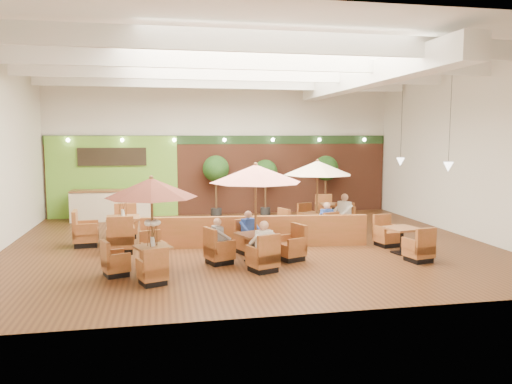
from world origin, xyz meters
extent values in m
plane|color=#381E0F|center=(0.00, 0.00, 0.00)|extent=(14.00, 14.00, 0.00)
cube|color=silver|center=(0.00, 6.00, 2.75)|extent=(14.00, 0.04, 5.50)
cube|color=silver|center=(0.00, -6.00, 2.75)|extent=(14.00, 0.04, 5.50)
cube|color=silver|center=(7.00, 0.00, 2.75)|extent=(0.04, 12.00, 5.50)
cube|color=white|center=(0.00, 0.00, 5.50)|extent=(14.00, 12.00, 0.04)
cube|color=brown|center=(0.00, 5.94, 1.60)|extent=(13.90, 0.10, 3.20)
cube|color=#1E3819|center=(0.00, 5.93, 3.05)|extent=(13.90, 0.12, 0.35)
cube|color=#6EB033|center=(-4.40, 5.88, 1.60)|extent=(5.00, 0.08, 3.20)
cube|color=black|center=(-4.40, 5.80, 2.40)|extent=(2.60, 0.08, 0.70)
cube|color=white|center=(3.50, 0.00, 4.95)|extent=(0.60, 11.00, 0.60)
cube|color=white|center=(0.00, -4.00, 5.15)|extent=(13.60, 0.12, 0.45)
cube|color=white|center=(0.00, -1.30, 5.15)|extent=(13.60, 0.12, 0.45)
cube|color=white|center=(0.00, 1.30, 5.15)|extent=(13.60, 0.12, 0.45)
cube|color=white|center=(0.00, 4.00, 5.15)|extent=(13.60, 0.12, 0.45)
cylinder|color=black|center=(5.80, -1.00, 3.90)|extent=(0.01, 0.01, 3.20)
cone|color=white|center=(5.80, -1.00, 2.30)|extent=(0.28, 0.28, 0.28)
cylinder|color=black|center=(5.80, 2.00, 3.90)|extent=(0.01, 0.01, 3.20)
cone|color=white|center=(5.80, 2.00, 2.30)|extent=(0.28, 0.28, 0.28)
sphere|color=#FFEAC6|center=(-6.00, 5.70, 3.05)|extent=(0.14, 0.14, 0.14)
sphere|color=#FFEAC6|center=(-4.00, 5.70, 3.05)|extent=(0.14, 0.14, 0.14)
sphere|color=#FFEAC6|center=(-2.00, 5.70, 3.05)|extent=(0.14, 0.14, 0.14)
sphere|color=#FFEAC6|center=(0.00, 5.70, 3.05)|extent=(0.14, 0.14, 0.14)
sphere|color=#FFEAC6|center=(2.00, 5.70, 3.05)|extent=(0.14, 0.14, 0.14)
sphere|color=#FFEAC6|center=(4.00, 5.70, 3.05)|extent=(0.14, 0.14, 0.14)
sphere|color=#FFEAC6|center=(6.00, 5.70, 3.05)|extent=(0.14, 0.14, 0.14)
cube|color=beige|center=(-4.40, 5.10, 0.55)|extent=(3.00, 0.70, 1.10)
cube|color=brown|center=(-4.40, 5.10, 1.15)|extent=(3.00, 0.75, 0.06)
cube|color=brown|center=(0.10, -0.43, 0.45)|extent=(6.52, 0.86, 0.91)
cube|color=brown|center=(-2.77, -2.78, 0.64)|extent=(0.97, 0.97, 0.05)
cylinder|color=black|center=(-2.77, -2.78, 0.33)|extent=(0.09, 0.09, 0.58)
cube|color=black|center=(-2.77, -2.78, 0.02)|extent=(0.51, 0.51, 0.04)
cube|color=brown|center=(-2.77, -3.62, 0.27)|extent=(0.71, 0.71, 0.28)
cube|color=brown|center=(-2.85, -3.83, 0.53)|extent=(0.54, 0.27, 0.62)
cube|color=brown|center=(-3.01, -3.71, 0.44)|extent=(0.24, 0.48, 0.25)
cube|color=brown|center=(-2.53, -3.53, 0.44)|extent=(0.24, 0.48, 0.25)
cube|color=black|center=(-2.77, -3.62, 0.06)|extent=(0.63, 0.63, 0.12)
cube|color=brown|center=(-2.77, -1.94, 0.27)|extent=(0.71, 0.71, 0.28)
cube|color=brown|center=(-2.69, -1.73, 0.53)|extent=(0.54, 0.27, 0.62)
cube|color=brown|center=(-2.53, -1.85, 0.44)|extent=(0.24, 0.48, 0.25)
cube|color=brown|center=(-3.01, -2.03, 0.44)|extent=(0.24, 0.48, 0.25)
cube|color=black|center=(-2.77, -1.94, 0.06)|extent=(0.63, 0.63, 0.12)
cube|color=brown|center=(-3.61, -2.78, 0.27)|extent=(0.71, 0.71, 0.28)
cube|color=brown|center=(-3.39, -2.86, 0.53)|extent=(0.27, 0.54, 0.62)
cube|color=brown|center=(-3.70, -2.54, 0.44)|extent=(0.48, 0.24, 0.25)
cube|color=brown|center=(-3.52, -3.02, 0.44)|extent=(0.48, 0.24, 0.25)
cube|color=black|center=(-3.61, -2.78, 0.06)|extent=(0.63, 0.63, 0.12)
cylinder|color=brown|center=(-2.77, -2.78, 1.10)|extent=(0.06, 0.06, 2.21)
cone|color=#512217|center=(-2.77, -2.78, 2.03)|extent=(2.12, 2.12, 0.45)
sphere|color=brown|center=(-2.77, -2.78, 2.26)|extent=(0.10, 0.10, 0.10)
cylinder|color=silver|center=(-2.77, -2.78, 0.77)|extent=(0.10, 0.10, 0.22)
cube|color=brown|center=(-0.21, -2.12, 0.71)|extent=(1.08, 1.08, 0.06)
cylinder|color=black|center=(-0.21, -2.12, 0.36)|extent=(0.10, 0.10, 0.65)
cube|color=black|center=(-0.21, -2.12, 0.02)|extent=(0.57, 0.57, 0.04)
cube|color=brown|center=(-0.21, -3.05, 0.29)|extent=(0.79, 0.79, 0.31)
cube|color=brown|center=(-0.31, -3.29, 0.59)|extent=(0.60, 0.31, 0.69)
cube|color=brown|center=(-0.48, -3.16, 0.49)|extent=(0.27, 0.53, 0.27)
cube|color=brown|center=(0.05, -2.95, 0.49)|extent=(0.27, 0.53, 0.27)
cube|color=black|center=(-0.21, -3.05, 0.07)|extent=(0.70, 0.70, 0.14)
cube|color=brown|center=(-0.21, -1.19, 0.29)|extent=(0.79, 0.79, 0.31)
cube|color=brown|center=(-0.12, -0.96, 0.59)|extent=(0.60, 0.31, 0.69)
cube|color=brown|center=(0.05, -1.09, 0.49)|extent=(0.27, 0.53, 0.27)
cube|color=brown|center=(-0.48, -1.30, 0.49)|extent=(0.27, 0.53, 0.27)
cube|color=black|center=(-0.21, -1.19, 0.07)|extent=(0.70, 0.70, 0.14)
cube|color=brown|center=(-1.14, -2.12, 0.29)|extent=(0.79, 0.79, 0.31)
cube|color=brown|center=(-0.91, -2.22, 0.59)|extent=(0.31, 0.60, 0.69)
cube|color=brown|center=(-1.25, -1.86, 0.49)|extent=(0.53, 0.27, 0.27)
cube|color=brown|center=(-1.04, -2.39, 0.49)|extent=(0.53, 0.27, 0.27)
cube|color=black|center=(-1.14, -2.12, 0.07)|extent=(0.70, 0.70, 0.14)
cube|color=brown|center=(0.72, -2.12, 0.29)|extent=(0.79, 0.79, 0.31)
cube|color=brown|center=(0.48, -2.03, 0.59)|extent=(0.31, 0.60, 0.69)
cube|color=brown|center=(0.82, -2.39, 0.49)|extent=(0.53, 0.27, 0.27)
cube|color=brown|center=(0.61, -1.86, 0.49)|extent=(0.53, 0.27, 0.27)
cube|color=black|center=(0.72, -2.12, 0.07)|extent=(0.70, 0.70, 0.14)
cylinder|color=brown|center=(-0.21, -2.12, 1.22)|extent=(0.06, 0.06, 2.45)
cone|color=#F48476|center=(-0.21, -2.12, 2.27)|extent=(2.35, 2.35, 0.45)
sphere|color=brown|center=(-0.21, -2.12, 2.50)|extent=(0.10, 0.10, 0.10)
cube|color=brown|center=(2.42, 1.02, 0.68)|extent=(1.05, 1.05, 0.06)
cylinder|color=black|center=(2.42, 1.02, 0.35)|extent=(0.09, 0.09, 0.62)
cube|color=black|center=(2.42, 1.02, 0.02)|extent=(0.55, 0.55, 0.04)
cube|color=brown|center=(2.42, 0.12, 0.28)|extent=(0.76, 0.76, 0.30)
cube|color=brown|center=(2.33, -0.11, 0.57)|extent=(0.58, 0.31, 0.66)
cube|color=brown|center=(2.17, 0.02, 0.47)|extent=(0.27, 0.51, 0.26)
cube|color=brown|center=(2.68, 0.22, 0.47)|extent=(0.27, 0.51, 0.26)
cube|color=black|center=(2.42, 0.12, 0.07)|extent=(0.68, 0.68, 0.13)
cube|color=brown|center=(2.42, 1.92, 0.28)|extent=(0.76, 0.76, 0.30)
cube|color=brown|center=(2.51, 2.15, 0.57)|extent=(0.58, 0.31, 0.66)
cube|color=brown|center=(2.68, 2.02, 0.47)|extent=(0.27, 0.51, 0.26)
cube|color=brown|center=(2.17, 1.81, 0.47)|extent=(0.27, 0.51, 0.26)
cube|color=black|center=(2.42, 1.92, 0.07)|extent=(0.68, 0.68, 0.13)
cube|color=brown|center=(1.52, 1.02, 0.28)|extent=(0.76, 0.76, 0.30)
cube|color=brown|center=(1.75, 0.93, 0.57)|extent=(0.31, 0.58, 0.66)
cube|color=brown|center=(1.42, 1.27, 0.47)|extent=(0.51, 0.27, 0.26)
cube|color=brown|center=(1.63, 0.76, 0.47)|extent=(0.51, 0.27, 0.26)
cube|color=black|center=(1.52, 1.02, 0.07)|extent=(0.68, 0.68, 0.13)
cube|color=brown|center=(3.32, 1.02, 0.28)|extent=(0.76, 0.76, 0.30)
cube|color=brown|center=(3.09, 1.11, 0.57)|extent=(0.31, 0.58, 0.66)
cube|color=brown|center=(3.42, 0.76, 0.47)|extent=(0.51, 0.27, 0.26)
cube|color=brown|center=(3.22, 1.27, 0.47)|extent=(0.51, 0.27, 0.26)
cube|color=black|center=(3.32, 1.02, 0.07)|extent=(0.68, 0.68, 0.13)
cylinder|color=brown|center=(2.42, 1.02, 1.18)|extent=(0.06, 0.06, 2.37)
cone|color=beige|center=(2.42, 1.02, 2.19)|extent=(2.27, 2.27, 0.45)
sphere|color=brown|center=(2.42, 1.02, 2.42)|extent=(0.10, 0.10, 0.10)
cube|color=brown|center=(-3.67, 0.59, 0.81)|extent=(1.02, 1.02, 0.07)
cylinder|color=black|center=(-3.67, 0.59, 0.41)|extent=(0.11, 0.11, 0.74)
cube|color=black|center=(-3.67, 0.59, 0.02)|extent=(0.54, 0.54, 0.04)
cube|color=brown|center=(-3.67, -0.47, 0.34)|extent=(0.74, 0.74, 0.36)
cube|color=brown|center=(-3.69, -0.76, 0.67)|extent=(0.70, 0.16, 0.78)
cube|color=brown|center=(-4.00, -0.49, 0.56)|extent=(0.13, 0.62, 0.31)
cube|color=brown|center=(-3.35, -0.45, 0.56)|extent=(0.13, 0.62, 0.31)
cube|color=black|center=(-3.67, -0.47, 0.08)|extent=(0.66, 0.66, 0.16)
cube|color=brown|center=(-3.67, 1.65, 0.34)|extent=(0.74, 0.74, 0.36)
cube|color=brown|center=(-3.65, 1.95, 0.67)|extent=(0.70, 0.16, 0.78)
cube|color=brown|center=(-3.35, 1.68, 0.56)|extent=(0.13, 0.62, 0.31)
cube|color=brown|center=(-4.00, 1.63, 0.56)|extent=(0.13, 0.62, 0.31)
cube|color=black|center=(-3.67, 1.65, 0.08)|extent=(0.66, 0.66, 0.16)
cube|color=brown|center=(-4.73, 0.59, 0.34)|extent=(0.74, 0.74, 0.36)
cube|color=brown|center=(-4.44, 0.57, 0.67)|extent=(0.16, 0.70, 0.78)
cube|color=brown|center=(-4.76, 0.92, 0.56)|extent=(0.62, 0.13, 0.31)
cube|color=brown|center=(-4.71, 0.27, 0.56)|extent=(0.62, 0.13, 0.31)
cube|color=black|center=(-4.73, 0.59, 0.08)|extent=(0.66, 0.66, 0.16)
cylinder|color=silver|center=(-3.67, 0.59, 0.95)|extent=(0.10, 0.10, 0.22)
cube|color=brown|center=(3.89, -1.97, 0.69)|extent=(0.97, 0.97, 0.06)
cylinder|color=black|center=(3.89, -1.97, 0.36)|extent=(0.10, 0.10, 0.63)
cube|color=black|center=(3.89, -1.97, 0.02)|extent=(0.51, 0.51, 0.04)
cube|color=brown|center=(3.89, -2.88, 0.29)|extent=(0.70, 0.70, 0.31)
cube|color=brown|center=(3.84, -3.13, 0.58)|extent=(0.60, 0.21, 0.67)
cube|color=brown|center=(3.62, -2.94, 0.48)|extent=(0.18, 0.53, 0.27)
cube|color=brown|center=(4.17, -2.83, 0.48)|extent=(0.18, 0.53, 0.27)
cube|color=black|center=(3.89, -2.88, 0.07)|extent=(0.63, 0.63, 0.13)
cube|color=brown|center=(3.89, -1.06, 0.29)|extent=(0.70, 0.70, 0.31)
cube|color=brown|center=(3.94, -0.81, 0.58)|extent=(0.60, 0.21, 0.67)
cube|color=brown|center=(4.17, -1.00, 0.48)|extent=(0.18, 0.53, 0.27)
cube|color=brown|center=(3.62, -1.11, 0.48)|extent=(0.18, 0.53, 0.27)
cube|color=black|center=(3.89, -1.06, 0.07)|extent=(0.63, 0.63, 0.13)
cube|color=brown|center=(3.51, 2.50, 0.75)|extent=(1.03, 1.03, 0.06)
cylinder|color=black|center=(3.51, 2.50, 0.38)|extent=(0.10, 0.10, 0.68)
cube|color=black|center=(3.51, 2.50, 0.02)|extent=(0.54, 0.54, 0.04)
cube|color=brown|center=(3.51, 1.52, 0.31)|extent=(0.75, 0.75, 0.33)
cube|color=brown|center=(3.56, 1.25, 0.62)|extent=(0.65, 0.22, 0.73)
cube|color=brown|center=(3.22, 1.57, 0.52)|extent=(0.18, 0.58, 0.29)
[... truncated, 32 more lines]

